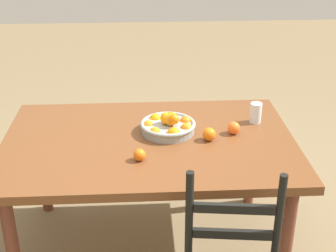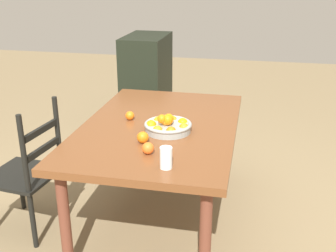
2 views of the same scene
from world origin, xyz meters
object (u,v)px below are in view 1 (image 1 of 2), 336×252
object	(u,v)px
orange_loose_1	(209,134)
drinking_glass	(256,113)
orange_loose_0	(140,155)
fruit_bowl	(168,125)
dining_table	(149,151)
orange_loose_2	(234,128)

from	to	relation	value
orange_loose_1	drinking_glass	bearing A→B (deg)	-145.13
orange_loose_0	fruit_bowl	bearing A→B (deg)	-117.96
dining_table	orange_loose_0	bearing A→B (deg)	77.41
fruit_bowl	orange_loose_2	bearing A→B (deg)	173.75
drinking_glass	orange_loose_1	bearing A→B (deg)	34.87
orange_loose_0	drinking_glass	world-z (taller)	drinking_glass
orange_loose_0	drinking_glass	distance (m)	0.84
orange_loose_0	orange_loose_2	world-z (taller)	orange_loose_2
dining_table	orange_loose_1	world-z (taller)	orange_loose_1
dining_table	orange_loose_0	world-z (taller)	orange_loose_0
dining_table	orange_loose_2	xyz separation A→B (m)	(-0.50, -0.04, 0.11)
fruit_bowl	orange_loose_1	world-z (taller)	fruit_bowl
dining_table	fruit_bowl	bearing A→B (deg)	-144.09
orange_loose_1	orange_loose_2	xyz separation A→B (m)	(-0.16, -0.07, -0.00)
orange_loose_1	orange_loose_2	world-z (taller)	orange_loose_1
drinking_glass	fruit_bowl	bearing A→B (deg)	10.95
orange_loose_2	drinking_glass	xyz separation A→B (m)	(-0.16, -0.15, 0.03)
orange_loose_0	orange_loose_1	bearing A→B (deg)	-152.48
fruit_bowl	orange_loose_1	xyz separation A→B (m)	(-0.23, 0.12, -0.01)
dining_table	fruit_bowl	world-z (taller)	fruit_bowl
fruit_bowl	drinking_glass	size ratio (longest dim) A/B	2.60
fruit_bowl	drinking_glass	xyz separation A→B (m)	(-0.55, -0.11, 0.02)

